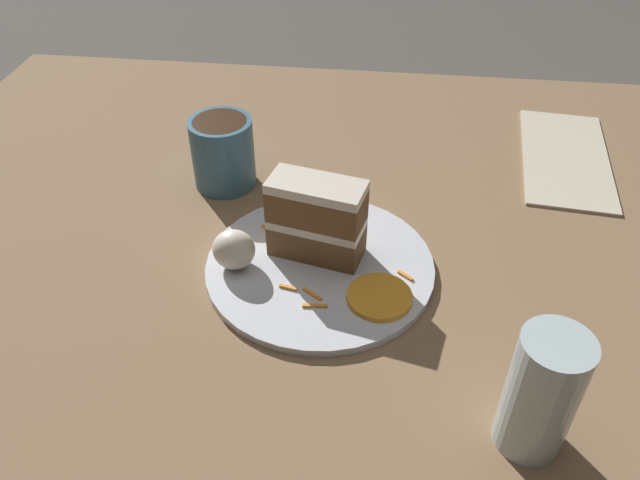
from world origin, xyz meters
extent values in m
plane|color=#4C4742|center=(0.00, 0.00, 0.00)|extent=(6.00, 6.00, 0.00)
cube|color=#846647|center=(0.00, 0.00, 0.01)|extent=(1.20, 1.19, 0.03)
cylinder|color=silver|center=(0.04, 0.03, 0.03)|extent=(0.27, 0.27, 0.01)
cube|color=brown|center=(0.04, 0.05, 0.06)|extent=(0.12, 0.07, 0.04)
cube|color=silver|center=(0.04, 0.05, 0.08)|extent=(0.12, 0.07, 0.01)
cube|color=brown|center=(0.04, 0.05, 0.11)|extent=(0.12, 0.07, 0.04)
cube|color=silver|center=(0.04, 0.05, 0.13)|extent=(0.12, 0.07, 0.01)
ellipsoid|color=silver|center=(-0.06, 0.01, 0.06)|extent=(0.05, 0.05, 0.05)
cylinder|color=orange|center=(0.12, -0.02, 0.04)|extent=(0.07, 0.07, 0.01)
cube|color=orange|center=(0.05, -0.05, 0.04)|extent=(0.03, 0.01, 0.00)
cube|color=orange|center=(0.01, -0.02, 0.04)|extent=(0.02, 0.01, 0.00)
cube|color=orange|center=(0.04, -0.03, 0.04)|extent=(0.02, 0.02, 0.00)
cube|color=orange|center=(-0.03, 0.08, 0.04)|extent=(0.01, 0.01, 0.00)
cube|color=orange|center=(0.15, 0.02, 0.04)|extent=(0.02, 0.02, 0.00)
cylinder|color=silver|center=(0.26, -0.18, 0.09)|extent=(0.06, 0.06, 0.13)
cylinder|color=silver|center=(0.26, -0.18, 0.05)|extent=(0.05, 0.05, 0.05)
cylinder|color=#386684|center=(-0.11, 0.20, 0.08)|extent=(0.09, 0.09, 0.10)
cylinder|color=#382314|center=(-0.11, 0.20, 0.12)|extent=(0.07, 0.07, 0.01)
cube|color=beige|center=(0.38, 0.32, 0.03)|extent=(0.15, 0.28, 0.00)
camera|label=1|loc=(0.11, -0.53, 0.53)|focal=35.00mm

